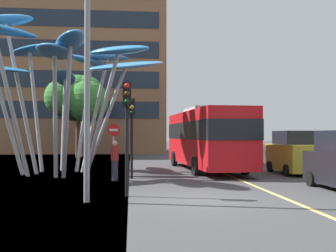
{
  "coord_description": "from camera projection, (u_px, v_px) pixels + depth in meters",
  "views": [
    {
      "loc": [
        -2.19,
        -12.55,
        2.04
      ],
      "look_at": [
        -0.26,
        8.25,
        2.5
      ],
      "focal_mm": 42.97,
      "sensor_mm": 36.0,
      "label": 1
    }
  ],
  "objects": [
    {
      "name": "tree_pavement_far",
      "position": [
        75.0,
        98.0,
        37.05
      ],
      "size": [
        3.89,
        5.27,
        7.74
      ],
      "color": "brown",
      "rests_on": "ground"
    },
    {
      "name": "leaf_sculpture",
      "position": [
        61.0,
        60.0,
        20.9
      ],
      "size": [
        10.77,
        11.01,
        8.49
      ],
      "color": "#9EA0A5",
      "rests_on": "ground"
    },
    {
      "name": "no_entry_sign",
      "position": [
        114.0,
        142.0,
        19.01
      ],
      "size": [
        0.6,
        0.12,
        2.57
      ],
      "color": "gray",
      "rests_on": "ground"
    },
    {
      "name": "traffic_light_kerb_near",
      "position": [
        127.0,
        114.0,
        13.25
      ],
      "size": [
        0.28,
        0.42,
        3.78
      ],
      "color": "black",
      "rests_on": "ground"
    },
    {
      "name": "street_lamp",
      "position": [
        98.0,
        39.0,
        12.3
      ],
      "size": [
        1.54,
        0.44,
        7.86
      ],
      "color": "gray",
      "rests_on": "ground"
    },
    {
      "name": "car_parked_far",
      "position": [
        243.0,
        149.0,
        27.97
      ],
      "size": [
        1.99,
        4.01,
        2.24
      ],
      "color": "silver",
      "rests_on": "ground"
    },
    {
      "name": "traffic_light_kerb_far",
      "position": [
        132.0,
        121.0,
        18.61
      ],
      "size": [
        0.28,
        0.42,
        3.72
      ],
      "color": "black",
      "rests_on": "ground"
    },
    {
      "name": "pedestrian",
      "position": [
        115.0,
        160.0,
        17.89
      ],
      "size": [
        0.34,
        0.34,
        1.78
      ],
      "color": "#2D3342",
      "rests_on": "ground"
    },
    {
      "name": "backdrop_building",
      "position": [
        51.0,
        45.0,
        48.63
      ],
      "size": [
        27.04,
        13.39,
        25.82
      ],
      "color": "#8E6042",
      "rests_on": "ground"
    },
    {
      "name": "red_bus",
      "position": [
        206.0,
        136.0,
        23.27
      ],
      "size": [
        3.33,
        10.92,
        3.61
      ],
      "color": "red",
      "rests_on": "ground"
    },
    {
      "name": "ground",
      "position": [
        180.0,
        201.0,
        12.59
      ],
      "size": [
        120.0,
        240.0,
        0.1
      ],
      "color": "#424244"
    },
    {
      "name": "car_parked_mid",
      "position": [
        294.0,
        154.0,
        20.95
      ],
      "size": [
        1.93,
        3.84,
        2.25
      ],
      "color": "gold",
      "rests_on": "ground"
    },
    {
      "name": "tree_pavement_near",
      "position": [
        80.0,
        98.0,
        35.82
      ],
      "size": [
        5.59,
        5.2,
        7.4
      ],
      "color": "brown",
      "rests_on": "ground"
    },
    {
      "name": "car_side_street",
      "position": [
        222.0,
        147.0,
        34.96
      ],
      "size": [
        2.02,
        4.44,
        2.08
      ],
      "color": "navy",
      "rests_on": "ground"
    }
  ]
}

